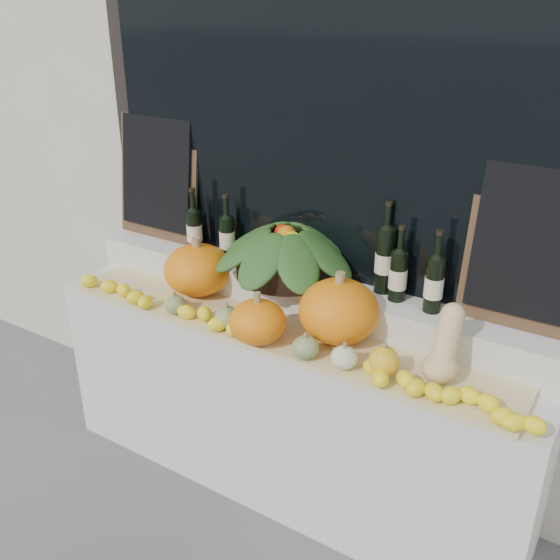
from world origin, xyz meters
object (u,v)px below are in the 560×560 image
object	(u,v)px
butternut_squash	(444,348)
wine_bottle_tall	(385,259)
pumpkin_left	(198,270)
produce_bowl	(287,250)
pumpkin_right	(339,311)

from	to	relation	value
butternut_squash	wine_bottle_tall	xyz separation A→B (m)	(-0.38, 0.31, 0.16)
pumpkin_left	produce_bowl	size ratio (longest dim) A/B	0.46
pumpkin_left	produce_bowl	world-z (taller)	produce_bowl
butternut_squash	wine_bottle_tall	bearing A→B (deg)	141.02
pumpkin_left	butternut_squash	size ratio (longest dim) A/B	1.14
butternut_squash	wine_bottle_tall	distance (m)	0.51
produce_bowl	pumpkin_right	bearing A→B (deg)	-26.88
pumpkin_left	wine_bottle_tall	size ratio (longest dim) A/B	0.81
pumpkin_left	pumpkin_right	xyz separation A→B (m)	(0.77, -0.04, 0.01)
butternut_squash	produce_bowl	bearing A→B (deg)	164.31
pumpkin_left	pumpkin_right	distance (m)	0.77
produce_bowl	wine_bottle_tall	distance (m)	0.45
wine_bottle_tall	produce_bowl	bearing A→B (deg)	-170.04
butternut_squash	produce_bowl	xyz separation A→B (m)	(-0.82, 0.23, 0.13)
butternut_squash	pumpkin_right	bearing A→B (deg)	174.23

